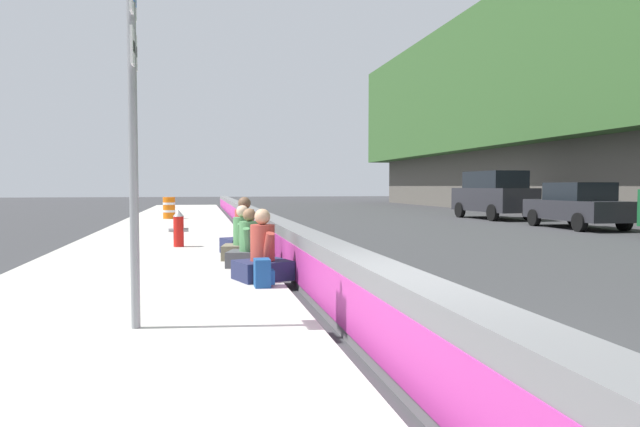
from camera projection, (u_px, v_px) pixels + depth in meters
ground_plane at (401, 372)px, 4.85m from camera, size 160.00×160.00×0.00m
sidewalk_strip at (67, 387)px, 4.30m from camera, size 80.00×4.40×0.14m
jersey_barrier at (401, 323)px, 4.83m from camera, size 76.00×0.45×0.85m
route_sign_post at (133, 123)px, 5.70m from camera, size 0.44×0.09×3.60m
fire_hydrant at (179, 228)px, 13.54m from camera, size 0.26×0.46×0.88m
seated_person_foreground at (263, 257)px, 8.79m from camera, size 0.88×0.95×1.09m
seated_person_middle at (249, 248)px, 10.20m from camera, size 0.82×0.90×1.04m
seated_person_rear at (243, 242)px, 11.22m from camera, size 0.78×0.87×1.06m
seated_person_far at (245, 235)px, 12.26m from camera, size 0.98×1.06×1.21m
backpack at (263, 273)px, 8.16m from camera, size 0.32×0.28×0.40m
construction_barrel at (169, 208)px, 25.14m from camera, size 0.54×0.54×0.95m
parked_car_third at (577, 205)px, 21.21m from camera, size 4.56×2.06×1.71m
parked_car_fourth at (493, 194)px, 27.28m from camera, size 4.87×2.20×2.28m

